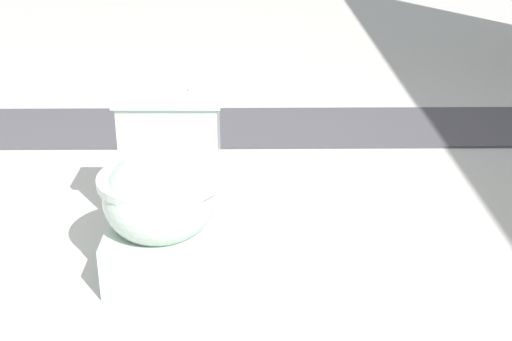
% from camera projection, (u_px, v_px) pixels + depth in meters
% --- Properties ---
extents(ground_plane, '(14.00, 14.00, 0.00)m').
position_uv_depth(ground_plane, '(81.00, 253.00, 2.42)').
color(ground_plane, '#A8A59E').
extents(gravel_strip, '(0.56, 8.00, 0.01)m').
position_uv_depth(gravel_strip, '(234.00, 127.00, 3.54)').
color(gravel_strip, '#423F44').
rests_on(gravel_strip, ground).
extents(toilet, '(0.64, 0.39, 0.52)m').
position_uv_depth(toilet, '(165.00, 193.00, 2.34)').
color(toilet, '#B2C6B7').
rests_on(toilet, ground).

